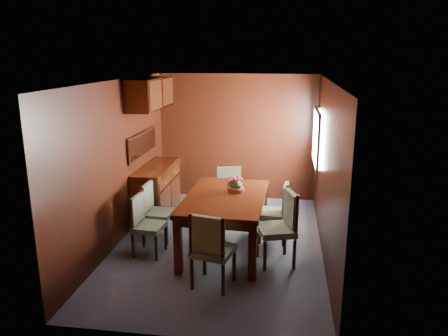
% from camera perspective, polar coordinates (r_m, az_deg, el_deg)
% --- Properties ---
extents(ground, '(4.50, 4.50, 0.00)m').
position_cam_1_polar(ground, '(6.62, -0.61, -9.89)').
color(ground, '#3E4654').
rests_on(ground, ground).
extents(room_shell, '(3.06, 4.52, 2.41)m').
position_cam_1_polar(room_shell, '(6.47, -1.11, 4.68)').
color(room_shell, black).
rests_on(room_shell, ground).
extents(sideboard, '(0.48, 1.40, 0.90)m').
position_cam_1_polar(sideboard, '(7.64, -8.76, -3.03)').
color(sideboard, black).
rests_on(sideboard, ground).
extents(dining_table, '(1.15, 1.79, 0.82)m').
position_cam_1_polar(dining_table, '(6.18, 0.24, -4.67)').
color(dining_table, black).
rests_on(dining_table, ground).
extents(chair_left_near, '(0.43, 0.45, 0.87)m').
position_cam_1_polar(chair_left_near, '(6.25, -10.38, -6.85)').
color(chair_left_near, black).
rests_on(chair_left_near, ground).
extents(chair_left_far, '(0.42, 0.44, 0.90)m').
position_cam_1_polar(chair_left_far, '(6.69, -9.13, -5.22)').
color(chair_left_far, black).
rests_on(chair_left_far, ground).
extents(chair_right_near, '(0.59, 0.60, 1.02)m').
position_cam_1_polar(chair_right_near, '(5.92, 7.54, -7.14)').
color(chair_right_near, black).
rests_on(chair_right_near, ground).
extents(chair_right_far, '(0.46, 0.47, 0.91)m').
position_cam_1_polar(chair_right_far, '(6.61, 7.13, -5.33)').
color(chair_right_far, black).
rests_on(chair_right_far, ground).
extents(chair_head, '(0.55, 0.53, 0.98)m').
position_cam_1_polar(chair_head, '(5.26, -1.73, -10.20)').
color(chair_head, black).
rests_on(chair_head, ground).
extents(chair_foot, '(0.54, 0.53, 0.93)m').
position_cam_1_polar(chair_foot, '(7.34, 0.72, -3.05)').
color(chair_foot, black).
rests_on(chair_foot, ground).
extents(flower_centerpiece, '(0.25, 0.25, 0.25)m').
position_cam_1_polar(flower_centerpiece, '(6.28, 1.56, -2.09)').
color(flower_centerpiece, '#A94133').
rests_on(flower_centerpiece, dining_table).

